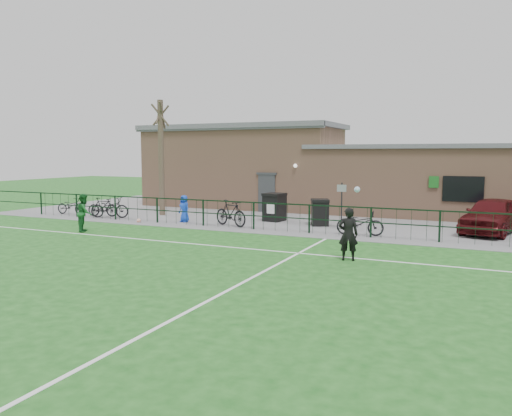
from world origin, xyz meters
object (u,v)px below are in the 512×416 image
at_px(ball_ground, 139,221).
at_px(bicycle_c, 110,207).
at_px(bicycle_a, 71,206).
at_px(bicycle_d, 231,213).
at_px(wheelie_bin_right, 320,213).
at_px(bare_tree, 161,158).
at_px(bicycle_e, 360,223).
at_px(wheelie_bin_left, 275,208).
at_px(bicycle_b, 103,207).
at_px(outfield_player, 84,213).
at_px(sign_post, 342,206).
at_px(spectator_child, 184,209).
at_px(car_maroon, 492,215).

bearing_deg(ball_ground, bicycle_c, 162.20).
bearing_deg(bicycle_a, bicycle_d, -97.00).
bearing_deg(bicycle_a, ball_ground, -106.42).
distance_m(wheelie_bin_right, bicycle_a, 13.45).
xyz_separation_m(bicycle_a, bicycle_c, (2.89, -0.28, 0.07)).
bearing_deg(bare_tree, bicycle_c, -130.02).
bearing_deg(bicycle_e, wheelie_bin_left, 56.70).
bearing_deg(bicycle_b, outfield_player, -162.56).
xyz_separation_m(sign_post, bicycle_b, (-12.31, -0.91, -0.51)).
xyz_separation_m(bicycle_b, bicycle_e, (13.40, -0.33, 0.00)).
bearing_deg(bicycle_c, spectator_child, -104.15).
bearing_deg(bicycle_b, wheelie_bin_left, -92.29).
bearing_deg(ball_ground, bicycle_a, 168.75).
distance_m(bicycle_c, spectator_child, 4.29).
bearing_deg(wheelie_bin_right, bare_tree, 155.31).
bearing_deg(bicycle_e, bare_tree, 73.12).
bearing_deg(bicycle_b, spectator_child, -105.99).
bearing_deg(bare_tree, ball_ground, -76.68).
distance_m(bicycle_b, bicycle_c, 0.72).
bearing_deg(bicycle_c, ball_ground, -125.22).
height_order(car_maroon, outfield_player, outfield_player).
relative_size(wheelie_bin_left, bicycle_e, 0.68).
bearing_deg(bicycle_a, outfield_player, -135.18).
xyz_separation_m(sign_post, bicycle_d, (-4.72, -1.19, -0.42)).
distance_m(wheelie_bin_left, spectator_child, 4.30).
distance_m(bicycle_c, bicycle_e, 12.73).
xyz_separation_m(bicycle_c, bicycle_d, (6.91, -0.03, 0.06)).
bearing_deg(outfield_player, bicycle_a, 15.97).
distance_m(bare_tree, spectator_child, 3.91).
height_order(bare_tree, car_maroon, bare_tree).
bearing_deg(bicycle_b, wheelie_bin_right, -97.76).
height_order(car_maroon, spectator_child, car_maroon).
height_order(wheelie_bin_left, wheelie_bin_right, wheelie_bin_left).
height_order(wheelie_bin_right, spectator_child, spectator_child).
relative_size(outfield_player, ball_ground, 7.96).
bearing_deg(sign_post, bicycle_b, -175.77).
height_order(wheelie_bin_right, car_maroon, car_maroon).
bearing_deg(spectator_child, car_maroon, 29.82).
bearing_deg(spectator_child, sign_post, 26.43).
relative_size(bicycle_a, bicycle_d, 0.88).
distance_m(wheelie_bin_left, sign_post, 3.82).
relative_size(sign_post, outfield_player, 1.26).
relative_size(bare_tree, bicycle_a, 3.52).
bearing_deg(bicycle_d, ball_ground, 119.70).
xyz_separation_m(car_maroon, outfield_player, (-15.46, -6.54, 0.04)).
bearing_deg(car_maroon, bicycle_c, -155.91).
distance_m(wheelie_bin_right, bicycle_c, 10.63).
bearing_deg(wheelie_bin_right, bicycle_b, 164.88).
relative_size(wheelie_bin_right, car_maroon, 0.26).
bearing_deg(wheelie_bin_left, wheelie_bin_right, -4.09).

